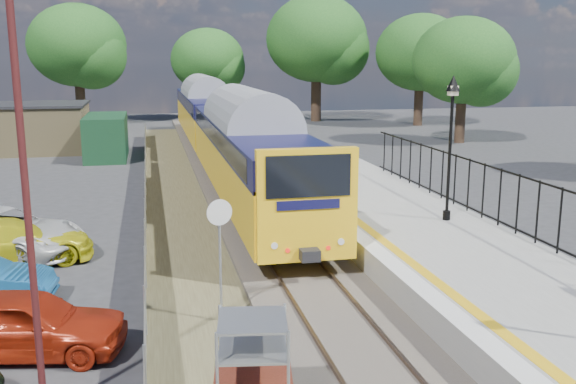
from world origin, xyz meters
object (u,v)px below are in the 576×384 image
object	(u,v)px
train	(220,124)
car_yellow	(9,242)
speed_sign	(220,239)
brick_plinth	(253,380)
victorian_lamp_north	(452,114)
car_red	(25,323)
carpark_lamp	(24,177)

from	to	relation	value
train	car_yellow	world-z (taller)	train
speed_sign	car_yellow	size ratio (longest dim) A/B	0.62
train	brick_plinth	bearing A→B (deg)	-95.31
victorian_lamp_north	brick_plinth	size ratio (longest dim) A/B	2.25
brick_plinth	car_red	distance (m)	5.62
train	carpark_lamp	distance (m)	26.29
victorian_lamp_north	brick_plinth	world-z (taller)	victorian_lamp_north
victorian_lamp_north	car_red	size ratio (longest dim) A/B	1.13
train	speed_sign	distance (m)	22.46
train	car_yellow	bearing A→B (deg)	-115.94
brick_plinth	car_red	bearing A→B (deg)	136.84
train	carpark_lamp	xyz separation A→B (m)	(-5.91, -25.56, 1.83)
victorian_lamp_north	carpark_lamp	size ratio (longest dim) A/B	0.63
victorian_lamp_north	car_red	xyz separation A→B (m)	(-11.89, -5.36, -3.61)
carpark_lamp	car_red	xyz separation A→B (m)	(-0.69, 2.51, -3.48)
brick_plinth	speed_sign	size ratio (longest dim) A/B	0.69
victorian_lamp_north	car_red	world-z (taller)	victorian_lamp_north
speed_sign	carpark_lamp	distance (m)	5.17
brick_plinth	car_yellow	world-z (taller)	brick_plinth
speed_sign	car_yellow	distance (m)	8.07
victorian_lamp_north	train	bearing A→B (deg)	106.68
brick_plinth	speed_sign	world-z (taller)	speed_sign
car_red	car_yellow	world-z (taller)	car_red
speed_sign	victorian_lamp_north	bearing A→B (deg)	17.08
carpark_lamp	car_yellow	bearing A→B (deg)	103.94
car_red	car_yellow	bearing A→B (deg)	24.64
brick_plinth	train	bearing A→B (deg)	84.69
speed_sign	car_red	distance (m)	4.36
victorian_lamp_north	brick_plinth	bearing A→B (deg)	-130.30
brick_plinth	car_yellow	size ratio (longest dim) A/B	0.43
car_red	speed_sign	bearing A→B (deg)	-68.63
victorian_lamp_north	car_yellow	size ratio (longest dim) A/B	0.97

